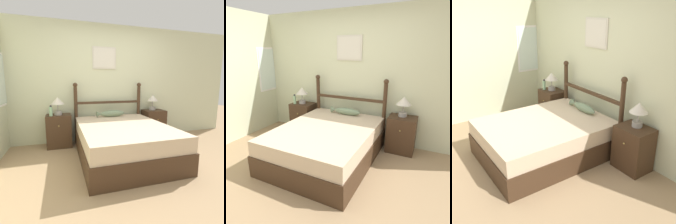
% 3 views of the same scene
% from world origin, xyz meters
% --- Properties ---
extents(ground_plane, '(16.00, 16.00, 0.00)m').
position_xyz_m(ground_plane, '(0.00, 0.00, 0.00)').
color(ground_plane, '#9E7F5B').
extents(wall_back, '(6.40, 0.08, 2.55)m').
position_xyz_m(wall_back, '(-0.00, 1.73, 1.28)').
color(wall_back, beige).
rests_on(wall_back, ground_plane).
extents(bed, '(1.52, 1.94, 0.57)m').
position_xyz_m(bed, '(-0.05, 0.63, 0.28)').
color(bed, '#3D2819').
rests_on(bed, ground_plane).
extents(headboard, '(1.54, 0.10, 1.30)m').
position_xyz_m(headboard, '(-0.05, 1.57, 0.72)').
color(headboard, '#3D2819').
rests_on(headboard, ground_plane).
extents(nightstand_left, '(0.49, 0.42, 0.66)m').
position_xyz_m(nightstand_left, '(-1.13, 1.47, 0.33)').
color(nightstand_left, '#3D2819').
rests_on(nightstand_left, ground_plane).
extents(nightstand_right, '(0.49, 0.42, 0.66)m').
position_xyz_m(nightstand_right, '(1.03, 1.47, 0.33)').
color(nightstand_right, '#3D2819').
rests_on(nightstand_right, ground_plane).
extents(table_lamp_left, '(0.26, 0.26, 0.36)m').
position_xyz_m(table_lamp_left, '(-1.13, 1.47, 0.91)').
color(table_lamp_left, gray).
rests_on(table_lamp_left, nightstand_left).
extents(table_lamp_right, '(0.26, 0.26, 0.36)m').
position_xyz_m(table_lamp_right, '(1.02, 1.52, 0.91)').
color(table_lamp_right, gray).
rests_on(table_lamp_right, nightstand_right).
extents(bottle, '(0.06, 0.06, 0.21)m').
position_xyz_m(bottle, '(-1.26, 1.37, 0.76)').
color(bottle, '#99C699').
rests_on(bottle, nightstand_left).
extents(fish_pillow, '(0.61, 0.13, 0.14)m').
position_xyz_m(fish_pillow, '(-0.05, 1.40, 0.64)').
color(fish_pillow, gray).
rests_on(fish_pillow, bed).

